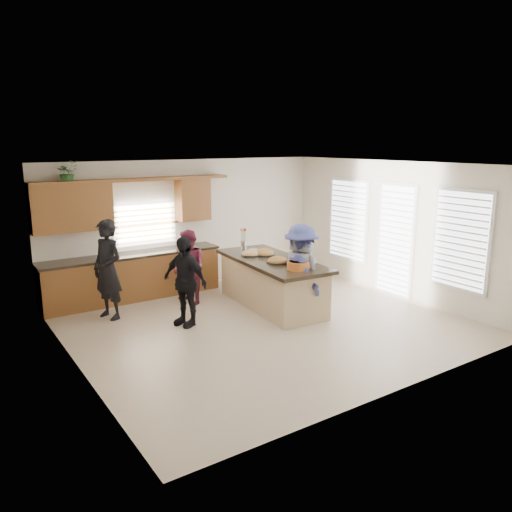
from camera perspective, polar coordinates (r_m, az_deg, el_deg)
floor at (r=9.01m, az=0.99°, el=-7.69°), size 6.50×6.50×0.00m
room_shell at (r=8.53m, az=1.04°, el=4.35°), size 6.52×6.02×2.81m
back_cabinetry at (r=10.47m, az=-14.28°, el=0.06°), size 4.08×0.66×2.46m
right_wall_glazing at (r=10.68m, az=15.81°, el=2.57°), size 0.06×4.00×2.25m
island at (r=9.80m, az=1.83°, el=-3.20°), size 1.37×2.78×0.95m
platter_front at (r=9.40m, az=2.52°, el=-0.59°), size 0.44×0.44×0.18m
platter_mid at (r=10.05m, az=0.93°, el=0.32°), size 0.46×0.46×0.18m
platter_back at (r=9.99m, az=-0.59°, el=0.24°), size 0.40×0.40×0.16m
salad_bowl at (r=8.92m, az=4.83°, el=-1.01°), size 0.40×0.40×0.15m
clear_cup at (r=8.98m, az=6.45°, el=-1.21°), size 0.09×0.09×0.09m
plate_stack at (r=10.35m, az=-0.25°, el=0.65°), size 0.20×0.20×0.04m
flower_vase at (r=10.63m, az=-1.43°, el=2.08°), size 0.14×0.14×0.43m
potted_plant at (r=10.03m, az=-20.77°, el=8.94°), size 0.49×0.47×0.44m
woman_left_back at (r=9.41m, az=-16.58°, el=-1.51°), size 0.65×0.78×1.83m
woman_left_mid at (r=9.92m, az=-7.65°, el=-1.34°), size 0.63×0.77×1.49m
woman_left_front at (r=8.79m, az=-8.16°, el=-2.87°), size 0.71×1.01×1.60m
woman_right_back at (r=9.14m, az=5.16°, el=-1.74°), size 0.83×1.22×1.73m
woman_right_front at (r=9.15m, az=5.08°, el=-1.92°), size 0.71×0.92×1.67m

